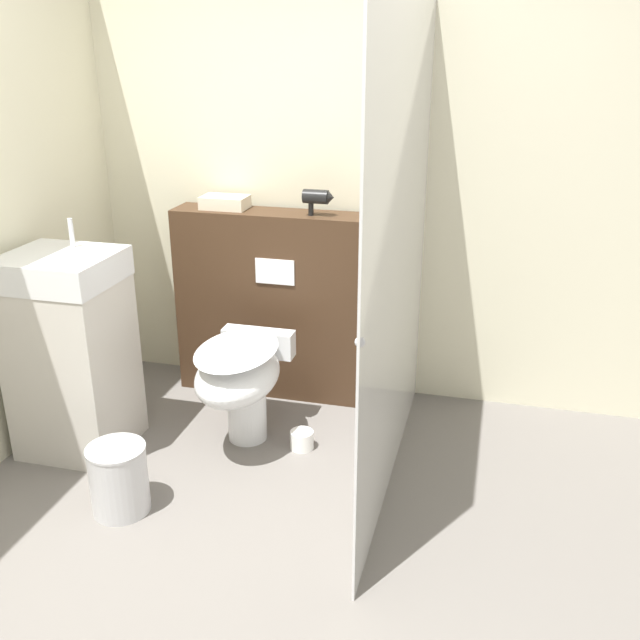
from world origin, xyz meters
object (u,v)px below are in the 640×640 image
at_px(toilet, 241,377).
at_px(sink_vanity, 72,353).
at_px(waste_bin, 119,479).
at_px(hair_drier, 317,197).

height_order(toilet, sink_vanity, sink_vanity).
distance_m(toilet, waste_bin, 0.77).
xyz_separation_m(toilet, hair_drier, (0.24, 0.60, 0.79)).
height_order(toilet, hair_drier, hair_drier).
height_order(sink_vanity, hair_drier, hair_drier).
xyz_separation_m(toilet, waste_bin, (-0.33, -0.66, -0.22)).
bearing_deg(sink_vanity, waste_bin, -43.81).
relative_size(toilet, waste_bin, 2.07).
height_order(hair_drier, waste_bin, hair_drier).
bearing_deg(toilet, hair_drier, 68.71).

